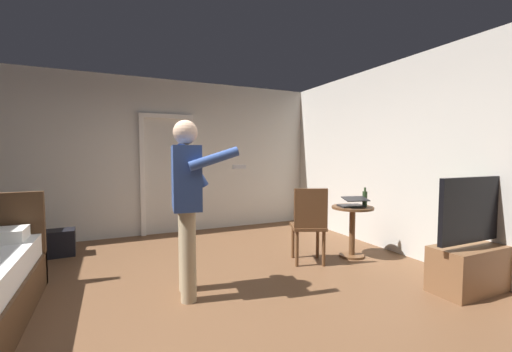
% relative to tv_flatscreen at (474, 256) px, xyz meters
% --- Properties ---
extents(ground_plane, '(6.65, 6.65, 0.00)m').
position_rel_tv_flatscreen_xyz_m(ground_plane, '(-2.72, 0.91, -0.35)').
color(ground_plane, brown).
extents(wall_back, '(6.29, 0.12, 2.74)m').
position_rel_tv_flatscreen_xyz_m(wall_back, '(-2.72, 3.89, 1.02)').
color(wall_back, beige).
rests_on(wall_back, ground_plane).
extents(wall_right, '(0.12, 6.08, 2.74)m').
position_rel_tv_flatscreen_xyz_m(wall_right, '(0.36, 0.91, 1.02)').
color(wall_right, beige).
rests_on(wall_right, ground_plane).
extents(doorway_frame, '(0.93, 0.08, 2.13)m').
position_rel_tv_flatscreen_xyz_m(doorway_frame, '(-2.50, 3.81, 0.87)').
color(doorway_frame, white).
rests_on(doorway_frame, ground_plane).
extents(tv_flatscreen, '(1.15, 0.40, 1.19)m').
position_rel_tv_flatscreen_xyz_m(tv_flatscreen, '(0.00, 0.00, 0.00)').
color(tv_flatscreen, brown).
rests_on(tv_flatscreen, ground_plane).
extents(side_table, '(0.56, 0.56, 0.70)m').
position_rel_tv_flatscreen_xyz_m(side_table, '(-0.40, 1.38, 0.11)').
color(side_table, brown).
rests_on(side_table, ground_plane).
extents(laptop, '(0.39, 0.39, 0.15)m').
position_rel_tv_flatscreen_xyz_m(laptop, '(-0.44, 1.34, 0.40)').
color(laptop, black).
rests_on(laptop, side_table).
extents(bottle_on_table, '(0.06, 0.06, 0.27)m').
position_rel_tv_flatscreen_xyz_m(bottle_on_table, '(-0.26, 1.30, 0.46)').
color(bottle_on_table, '#2A3E22').
rests_on(bottle_on_table, side_table).
extents(wooden_chair, '(0.55, 0.55, 0.99)m').
position_rel_tv_flatscreen_xyz_m(wooden_chair, '(-1.12, 1.38, 0.19)').
color(wooden_chair, brown).
rests_on(wooden_chair, ground_plane).
extents(person_blue_shirt, '(0.65, 0.69, 1.75)m').
position_rel_tv_flatscreen_xyz_m(person_blue_shirt, '(-2.74, 1.10, 0.67)').
color(person_blue_shirt, tan).
rests_on(person_blue_shirt, ground_plane).
extents(suitcase_dark, '(0.52, 0.33, 0.36)m').
position_rel_tv_flatscreen_xyz_m(suitcase_dark, '(-4.15, 3.11, -0.17)').
color(suitcase_dark, black).
rests_on(suitcase_dark, ground_plane).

